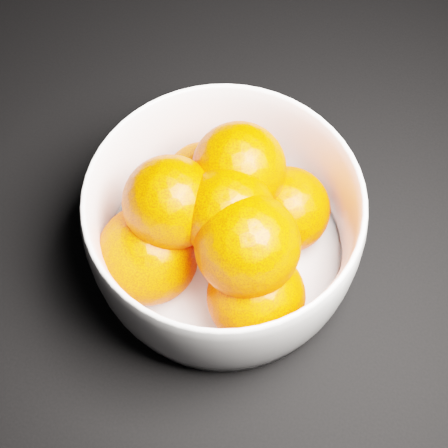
# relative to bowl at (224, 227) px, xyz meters

# --- Properties ---
(bowl) EXTENTS (0.21, 0.21, 0.10)m
(bowl) POSITION_rel_bowl_xyz_m (0.00, 0.00, 0.00)
(bowl) COLOR white
(bowl) RESTS_ON ground
(orange_pile) EXTENTS (0.16, 0.15, 0.12)m
(orange_pile) POSITION_rel_bowl_xyz_m (-0.00, -0.01, 0.02)
(orange_pile) COLOR #F73F00
(orange_pile) RESTS_ON bowl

